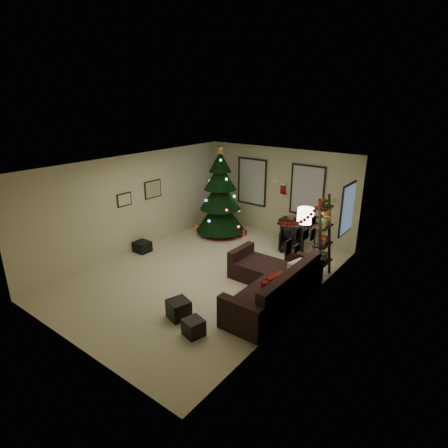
{
  "coord_description": "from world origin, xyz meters",
  "views": [
    {
      "loc": [
        5.25,
        -6.18,
        4.15
      ],
      "look_at": [
        0.1,
        0.6,
        1.15
      ],
      "focal_mm": 29.35,
      "sensor_mm": 36.0,
      "label": 1
    }
  ],
  "objects_px": {
    "christmas_tree": "(220,198)",
    "bookshelf": "(324,239)",
    "desk": "(301,224)",
    "sofa": "(272,285)",
    "desk_chair": "(291,240)"
  },
  "relations": [
    {
      "from": "desk",
      "to": "sofa",
      "type": "bearing_deg",
      "value": -74.25
    },
    {
      "from": "desk",
      "to": "bookshelf",
      "type": "relative_size",
      "value": 0.62
    },
    {
      "from": "sofa",
      "to": "desk_chair",
      "type": "relative_size",
      "value": 4.6
    },
    {
      "from": "sofa",
      "to": "desk_chair",
      "type": "height_order",
      "value": "sofa"
    },
    {
      "from": "desk",
      "to": "desk_chair",
      "type": "height_order",
      "value": "desk"
    },
    {
      "from": "christmas_tree",
      "to": "desk",
      "type": "xyz_separation_m",
      "value": [
        2.33,
        0.83,
        -0.58
      ]
    },
    {
      "from": "christmas_tree",
      "to": "sofa",
      "type": "xyz_separation_m",
      "value": [
        3.23,
        -2.37,
        -0.88
      ]
    },
    {
      "from": "christmas_tree",
      "to": "desk_chair",
      "type": "height_order",
      "value": "christmas_tree"
    },
    {
      "from": "desk_chair",
      "to": "bookshelf",
      "type": "xyz_separation_m",
      "value": [
        1.32,
        -0.99,
        0.66
      ]
    },
    {
      "from": "christmas_tree",
      "to": "sofa",
      "type": "distance_m",
      "value": 4.1
    },
    {
      "from": "christmas_tree",
      "to": "desk_chair",
      "type": "bearing_deg",
      "value": 4.35
    },
    {
      "from": "bookshelf",
      "to": "christmas_tree",
      "type": "bearing_deg",
      "value": 167.63
    },
    {
      "from": "desk",
      "to": "desk_chair",
      "type": "xyz_separation_m",
      "value": [
        0.05,
        -0.65,
        -0.29
      ]
    },
    {
      "from": "christmas_tree",
      "to": "bookshelf",
      "type": "distance_m",
      "value": 3.79
    },
    {
      "from": "desk_chair",
      "to": "christmas_tree",
      "type": "bearing_deg",
      "value": 161.0
    }
  ]
}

